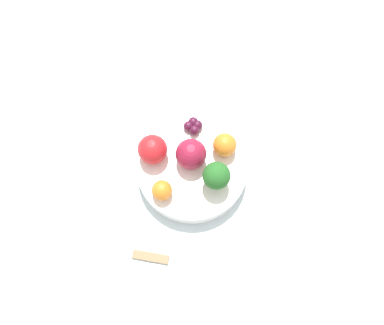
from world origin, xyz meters
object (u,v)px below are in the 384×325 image
apple_green (193,154)px  orange_front (162,190)px  broccoli (216,176)px  orange_back (225,145)px  apple_red (153,149)px  spoon (151,257)px  bowl (192,168)px  grape_cluster (193,126)px

apple_green → orange_front: apple_green is taller
broccoli → orange_back: (0.03, 0.06, -0.01)m
apple_red → spoon: bearing=-102.1°
bowl → apple_red: bearing=154.0°
apple_red → grape_cluster: (0.09, 0.04, -0.02)m
apple_red → grape_cluster: apple_red is taller
orange_front → orange_back: bearing=25.8°
apple_red → apple_green: size_ratio=0.96×
broccoli → orange_front: 0.10m
bowl → orange_back: size_ratio=4.77×
apple_green → apple_red: bearing=162.2°
broccoli → orange_back: bearing=63.6°
apple_red → orange_front: apple_red is taller
bowl → grape_cluster: grape_cluster is taller
bowl → orange_back: (0.07, 0.02, 0.04)m
orange_front → spoon: orange_front is taller
bowl → orange_back: orange_back is taller
apple_green → spoon: 0.21m
bowl → spoon: size_ratio=3.13×
broccoli → orange_front: bearing=-178.5°
orange_back → spoon: orange_back is taller
apple_green → orange_front: bearing=-141.4°
bowl → broccoli: size_ratio=3.44×
bowl → spoon: 0.19m
orange_back → grape_cluster: 0.08m
broccoli → apple_green: broccoli is taller
bowl → spoon: (-0.11, -0.15, -0.02)m
apple_green → grape_cluster: apple_green is taller
bowl → orange_front: size_ratio=5.73×
spoon → apple_green: bearing=55.1°
apple_green → orange_front: size_ratio=1.54×
bowl → broccoli: bearing=-49.5°
bowl → grape_cluster: 0.08m
spoon → grape_cluster: bearing=61.0°
apple_red → orange_back: apple_red is taller
grape_cluster → spoon: (-0.13, -0.23, -0.05)m
apple_red → grape_cluster: size_ratio=1.48×
orange_front → spoon: bearing=-112.2°
orange_front → apple_green: bearing=38.6°
apple_green → grape_cluster: bearing=78.7°
bowl → broccoli: 0.08m
bowl → apple_red: 0.09m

